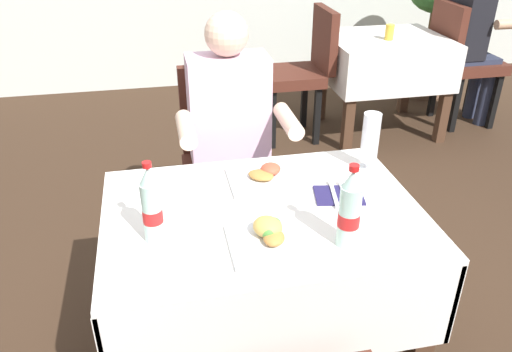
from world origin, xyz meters
TOP-DOWN VIEW (x-y plane):
  - main_dining_table at (-0.00, -0.04)m, footprint 1.08×0.78m
  - chair_far_diner_seat at (-0.00, 0.74)m, footprint 0.44×0.50m
  - seated_diner_far at (0.00, 0.63)m, footprint 0.50×0.46m
  - plate_near_camera at (-0.02, -0.22)m, footprint 0.23×0.23m
  - plate_far_diner at (0.04, 0.16)m, footprint 0.23×0.23m
  - beer_glass_left at (0.46, 0.17)m, footprint 0.07×0.07m
  - cola_bottle_primary at (-0.36, -0.14)m, footprint 0.06×0.06m
  - cola_bottle_secondary at (0.21, -0.28)m, footprint 0.07×0.07m
  - napkin_cutlery_set at (0.28, -0.01)m, footprint 0.19×0.20m
  - background_dining_table at (1.41, 2.08)m, footprint 0.87×0.75m
  - background_chair_left at (0.77, 2.08)m, footprint 0.50×0.44m
  - background_chair_right at (2.06, 2.08)m, footprint 0.50×0.44m
  - background_patron at (2.11, 2.08)m, footprint 0.46×0.50m
  - background_table_tumbler at (1.39, 2.01)m, footprint 0.06×0.06m
  - potted_plant_corner at (2.15, 2.76)m, footprint 0.53×0.53m

SIDE VIEW (x-z plane):
  - background_dining_table at x=1.41m, z-range 0.18..0.92m
  - chair_far_diner_seat at x=0.00m, z-range 0.07..1.04m
  - background_chair_left at x=0.77m, z-range 0.07..1.04m
  - background_chair_right at x=2.06m, z-range 0.07..1.04m
  - main_dining_table at x=0.00m, z-range 0.19..0.93m
  - seated_diner_far at x=0.00m, z-range 0.08..1.34m
  - background_patron at x=2.11m, z-range 0.08..1.34m
  - napkin_cutlery_set at x=0.28m, z-range 0.74..0.75m
  - plate_far_diner at x=0.04m, z-range 0.73..0.78m
  - plate_near_camera at x=-0.02m, z-range 0.73..0.80m
  - background_table_tumbler at x=1.39m, z-range 0.74..0.85m
  - potted_plant_corner at x=2.15m, z-range 0.19..1.47m
  - beer_glass_left at x=0.46m, z-range 0.74..0.97m
  - cola_bottle_primary at x=-0.36m, z-range 0.73..1.00m
  - cola_bottle_secondary at x=0.21m, z-range 0.72..1.00m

